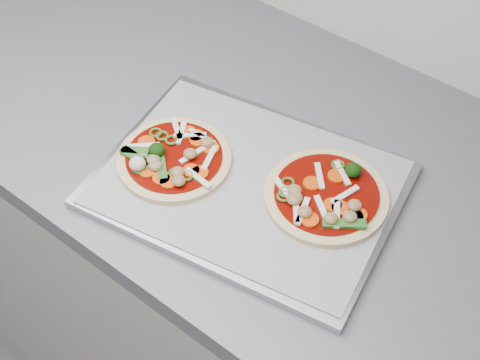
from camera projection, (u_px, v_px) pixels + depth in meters
The scene contains 4 objects.
baking_tray at pixel (248, 185), 0.96m from camera, with size 0.42×0.31×0.01m, color #96979C.
parchment at pixel (248, 182), 0.95m from camera, with size 0.40×0.29×0.00m, color gray.
pizza_left at pixel (172, 158), 0.97m from camera, with size 0.20×0.20×0.03m.
pizza_right at pixel (326, 196), 0.92m from camera, with size 0.21×0.21×0.03m.
Camera 1 is at (-0.07, 0.72, 1.63)m, focal length 50.00 mm.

